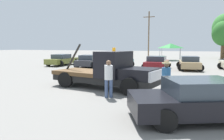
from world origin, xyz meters
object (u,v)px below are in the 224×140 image
Objects in this scene: canopy_tent_green at (171,46)px; utility_pole at (149,33)px; parked_car_maroon at (157,63)px; parked_car_teal at (119,62)px; parked_car_charcoal at (88,61)px; parked_car_olive at (62,60)px; foreground_car at (206,100)px; person_at_hood at (109,76)px; person_near_truck at (166,78)px; tree_left at (223,34)px; tow_truck at (109,73)px; parked_car_tan at (189,63)px.

utility_pole is at bearing 123.78° from canopy_tent_green.
utility_pole is at bearing 12.92° from parked_car_maroon.
utility_pole is (-0.30, 21.12, 4.09)m from parked_car_teal.
parked_car_maroon is 0.51× the size of utility_pole.
canopy_tent_green reaches higher than parked_car_charcoal.
parked_car_olive is 7.48m from parked_car_teal.
parked_car_olive is at bearing 86.79° from parked_car_maroon.
foreground_car is 4.43m from person_at_hood.
person_near_truck is 0.35× the size of parked_car_charcoal.
utility_pole reaches higher than tree_left.
parked_car_teal is 1.48× the size of canopy_tent_green.
tow_truck is 12.63m from parked_car_charcoal.
parked_car_teal is (-2.78, 10.86, -0.26)m from tow_truck.
parked_car_maroon is at bearing -78.42° from utility_pole.
tow_truck is 15.56m from parked_car_olive.
foreground_car is 18.37m from parked_car_charcoal.
tree_left is at bearing 36.49° from canopy_tent_green.
utility_pole is (-6.31, 33.77, 3.70)m from person_near_truck.
person_near_truck reaches higher than parked_car_charcoal.
canopy_tent_green is at bearing -143.51° from tree_left.
parked_car_tan is at bearing -106.04° from tree_left.
foreground_car is 28.95m from canopy_tent_green.
parked_car_teal is at bearing 90.95° from parked_car_maroon.
tow_truck is 6.02m from foreground_car.
canopy_tent_green is at bearing 7.36° from parked_car_tan.
parked_car_tan is 0.69× the size of tree_left.
canopy_tent_green is at bearing 98.80° from tow_truck.
person_near_truck is 0.39× the size of parked_car_maroon.
parked_car_tan is at bearing 81.98° from tow_truck.
person_at_hood is (-4.03, 1.82, 0.35)m from foreground_car.
person_near_truck reaches higher than parked_car_maroon.
tree_left reaches higher than tow_truck.
tow_truck is 25.06m from canopy_tent_green.
parked_car_tan is (14.56, -0.10, -0.00)m from parked_car_olive.
parked_car_tan is (7.13, 0.79, -0.00)m from parked_car_teal.
person_near_truck is 13.48m from parked_car_tan.
tree_left is at bearing -36.95° from person_at_hood.
tow_truck is 2.10× the size of canopy_tent_green.
parked_car_charcoal is (3.86, -0.83, -0.00)m from parked_car_olive.
parked_car_charcoal is 1.61× the size of canopy_tent_green.
tow_truck reaches higher than person_at_hood.
person_at_hood is at bearing -159.15° from parked_car_teal.
canopy_tent_green is (1.61, 24.97, 1.40)m from tow_truck.
parked_car_tan is at bearing -88.26° from parked_car_olive.
person_near_truck is at bearing -101.54° from tree_left.
parked_car_charcoal is at bearing -128.86° from tree_left.
parked_car_tan is 13.71m from canopy_tent_green.
foreground_car is 0.82× the size of tree_left.
parked_car_charcoal is at bearing 40.28° from person_near_truck.
parked_car_charcoal is 21.70m from utility_pole.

